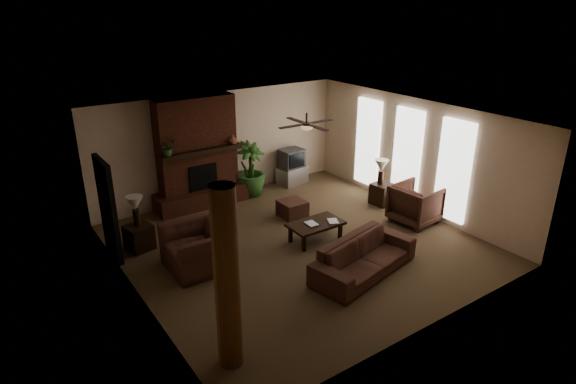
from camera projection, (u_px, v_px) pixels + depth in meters
room_shell at (299, 185)px, 10.03m from camera, size 7.00×7.00×7.00m
fireplace at (198, 162)px, 12.16m from camera, size 2.40×0.70×2.80m
windows at (407, 156)px, 12.01m from camera, size 0.08×3.65×2.35m
log_column at (227, 280)px, 6.64m from camera, size 0.36×0.36×2.80m
doorway at (108, 209)px, 9.72m from camera, size 0.10×1.00×2.10m
ceiling_fan at (307, 126)px, 10.04m from camera, size 1.35×1.35×0.37m
sofa at (364, 251)px, 9.31m from camera, size 2.45×1.16×0.92m
armchair_left at (197, 241)px, 9.48m from camera, size 0.89×1.34×1.14m
armchair_right at (416, 202)px, 11.42m from camera, size 1.01×1.07×1.03m
coffee_table at (316, 225)px, 10.59m from camera, size 1.20×0.70×0.43m
ottoman at (292, 209)px, 11.84m from camera, size 0.61×0.61×0.40m
tv_stand at (292, 175)px, 13.93m from camera, size 0.93×0.65×0.50m
tv at (292, 158)px, 13.73m from camera, size 0.68×0.56×0.52m
floor_vase at (236, 182)px, 12.90m from camera, size 0.34×0.34×0.77m
floor_plant at (250, 180)px, 13.06m from camera, size 1.16×1.63×0.82m
side_table_left at (139, 237)px, 10.27m from camera, size 0.60×0.60×0.55m
lamp_left at (135, 205)px, 10.03m from camera, size 0.42×0.42×0.65m
side_table_right at (382, 194)px, 12.53m from camera, size 0.55×0.55×0.55m
lamp_right at (381, 167)px, 12.27m from camera, size 0.42×0.42×0.65m
mantel_plant at (167, 149)px, 11.29m from camera, size 0.50×0.52×0.33m
mantel_vase at (233, 140)px, 12.20m from camera, size 0.26×0.27×0.22m
book_a at (307, 219)px, 10.39m from camera, size 0.22×0.04×0.29m
book_b at (328, 216)px, 10.55m from camera, size 0.20×0.11×0.29m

